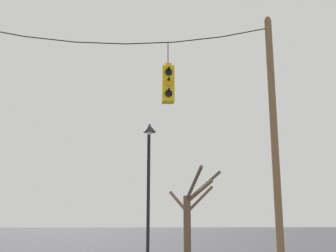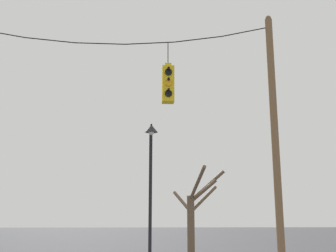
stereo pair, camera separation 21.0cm
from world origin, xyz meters
name	(u,v)px [view 1 (the left image)]	position (x,y,z in m)	size (l,w,h in m)	color
utility_pole_right	(275,142)	(5.01, -0.23, 3.86)	(0.21, 0.21, 7.73)	brown
span_wire	(101,36)	(0.00, -0.23, 6.90)	(10.02, 0.03, 0.72)	black
traffic_light_near_left_pole	(168,84)	(1.96, -0.24, 5.49)	(0.34, 0.46, 1.83)	yellow
street_lamp	(149,163)	(1.61, 3.55, 3.72)	(0.46, 0.80, 5.14)	black
bare_tree	(191,211)	(3.99, 9.62, 2.15)	(2.47, 4.18, 4.16)	brown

